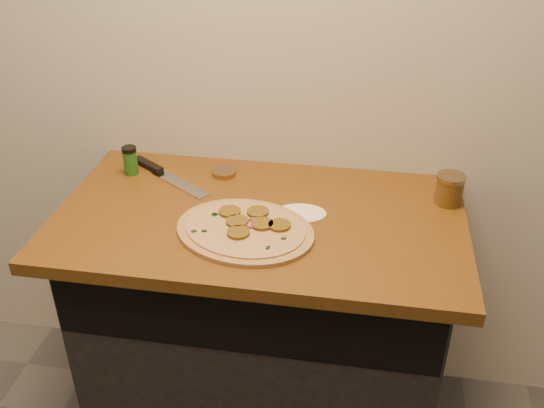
% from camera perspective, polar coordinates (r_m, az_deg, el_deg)
% --- Properties ---
extents(cabinet, '(1.10, 0.60, 0.86)m').
position_cam_1_polar(cabinet, '(2.09, -0.89, -11.43)').
color(cabinet, black).
rests_on(cabinet, ground).
extents(countertop, '(1.20, 0.70, 0.04)m').
position_cam_1_polar(countertop, '(1.79, -1.18, -1.42)').
color(countertop, brown).
rests_on(countertop, cabinet).
extents(pizza, '(0.48, 0.48, 0.03)m').
position_cam_1_polar(pizza, '(1.70, -2.51, -2.39)').
color(pizza, tan).
rests_on(pizza, countertop).
extents(chefs_knife, '(0.31, 0.23, 0.02)m').
position_cam_1_polar(chefs_knife, '(2.01, -10.22, 2.83)').
color(chefs_knife, '#B7BAC1').
rests_on(chefs_knife, countertop).
extents(mason_jar_lid, '(0.09, 0.09, 0.02)m').
position_cam_1_polar(mason_jar_lid, '(1.99, -4.53, 2.97)').
color(mason_jar_lid, '#947756').
rests_on(mason_jar_lid, countertop).
extents(salsa_jar, '(0.09, 0.09, 0.09)m').
position_cam_1_polar(salsa_jar, '(1.89, 16.35, 1.36)').
color(salsa_jar, maroon).
rests_on(salsa_jar, countertop).
extents(spice_shaker, '(0.05, 0.05, 0.10)m').
position_cam_1_polar(spice_shaker, '(2.03, -13.19, 4.02)').
color(spice_shaker, '#205A1C').
rests_on(spice_shaker, countertop).
extents(flour_spill, '(0.17, 0.17, 0.00)m').
position_cam_1_polar(flour_spill, '(1.79, 2.71, -0.84)').
color(flour_spill, white).
rests_on(flour_spill, countertop).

